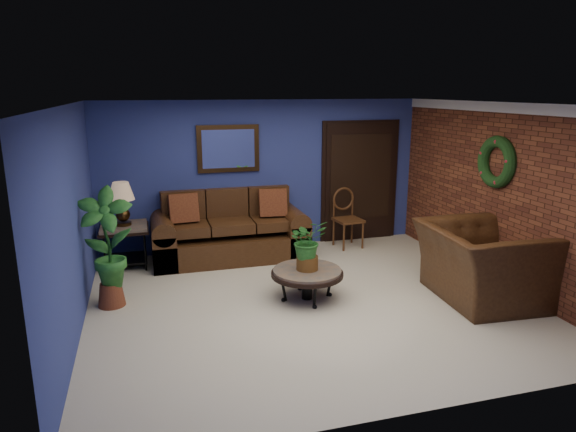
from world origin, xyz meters
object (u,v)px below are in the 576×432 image
object	(u,v)px
sofa	(229,235)
coffee_table	(307,274)
end_table	(125,235)
armchair	(481,264)
table_lamp	(122,199)
side_chair	(346,214)

from	to	relation	value
sofa	coffee_table	bearing A→B (deg)	-71.16
sofa	end_table	world-z (taller)	sofa
sofa	armchair	distance (m)	3.86
table_lamp	sofa	bearing A→B (deg)	1.49
coffee_table	table_lamp	distance (m)	3.11
end_table	armchair	world-z (taller)	armchair
end_table	armchair	xyz separation A→B (m)	(4.45, -2.58, -0.02)
end_table	table_lamp	distance (m)	0.57
sofa	coffee_table	xyz separation A→B (m)	(0.68, -2.01, -0.01)
coffee_table	table_lamp	world-z (taller)	table_lamp
sofa	side_chair	bearing A→B (deg)	0.91
coffee_table	end_table	bearing A→B (deg)	139.45
table_lamp	armchair	distance (m)	5.18
sofa	end_table	xyz separation A→B (m)	(-1.61, -0.04, 0.15)
sofa	coffee_table	size ratio (longest dim) A/B	2.60
sofa	side_chair	size ratio (longest dim) A/B	2.40
end_table	table_lamp	world-z (taller)	table_lamp
end_table	sofa	bearing A→B (deg)	1.49
coffee_table	armchair	bearing A→B (deg)	-15.86
sofa	coffee_table	distance (m)	2.12
coffee_table	side_chair	bearing A→B (deg)	56.10
coffee_table	armchair	xyz separation A→B (m)	(2.15, -0.61, 0.14)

